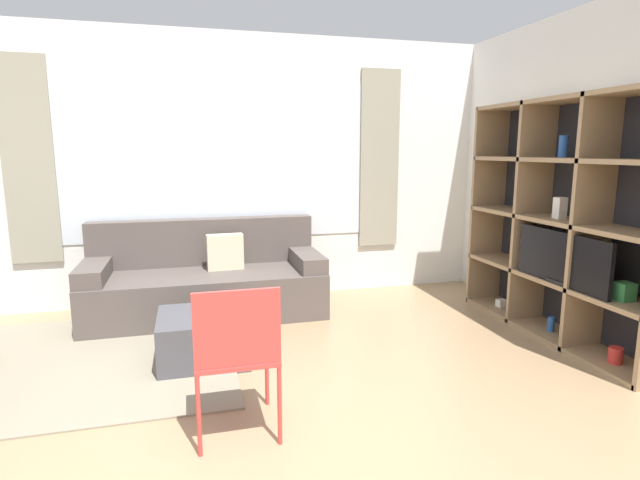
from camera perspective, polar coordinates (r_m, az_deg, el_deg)
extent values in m
cube|color=white|center=(5.22, -11.46, 7.85)|extent=(6.84, 0.07, 2.70)
cube|color=white|center=(5.18, -11.47, 8.94)|extent=(3.10, 0.01, 1.60)
cube|color=#9E9984|center=(5.34, -30.37, 7.79)|extent=(0.44, 0.03, 1.90)
cube|color=#9E9984|center=(5.54, 6.81, 9.15)|extent=(0.44, 0.03, 1.90)
cube|color=white|center=(4.79, 26.84, 6.77)|extent=(0.07, 4.38, 2.70)
cube|color=gray|center=(4.17, -24.43, -12.44)|extent=(2.02, 1.98, 0.01)
cube|color=#232328|center=(4.67, 27.44, 2.09)|extent=(0.02, 2.03, 1.96)
cube|color=#997A56|center=(4.30, 28.63, 1.38)|extent=(0.39, 0.04, 1.96)
cube|color=#997A56|center=(4.80, 23.11, 2.62)|extent=(0.39, 0.04, 1.96)
cube|color=#997A56|center=(5.35, 18.67, 3.60)|extent=(0.39, 0.04, 1.96)
cube|color=#997A56|center=(4.76, 24.81, -9.50)|extent=(0.39, 2.03, 0.04)
cube|color=#997A56|center=(4.63, 25.25, -3.98)|extent=(0.39, 2.03, 0.04)
cube|color=#997A56|center=(4.54, 25.72, 2.04)|extent=(0.39, 2.03, 0.04)
cube|color=#997A56|center=(4.51, 26.20, 8.22)|extent=(0.39, 2.03, 0.04)
cube|color=#997A56|center=(4.53, 26.69, 14.19)|extent=(0.39, 2.03, 0.04)
cube|color=black|center=(4.31, 25.89, -1.93)|extent=(0.04, 0.97, 0.42)
cube|color=black|center=(4.37, 25.89, -4.39)|extent=(0.10, 0.24, 0.03)
cylinder|color=orange|center=(4.14, 31.00, -5.24)|extent=(0.06, 0.06, 0.08)
cylinder|color=#2856A8|center=(4.50, 26.05, 9.57)|extent=(0.07, 0.07, 0.17)
cylinder|color=red|center=(4.25, 30.71, -11.26)|extent=(0.10, 0.10, 0.12)
cube|color=#388947|center=(4.11, 31.43, -5.05)|extent=(0.11, 0.11, 0.13)
cube|color=white|center=(5.24, 20.02, -6.79)|extent=(0.08, 0.08, 0.07)
cube|color=white|center=(4.51, 25.73, 3.32)|extent=(0.08, 0.08, 0.17)
cylinder|color=#2856A8|center=(4.71, 24.89, -8.71)|extent=(0.06, 0.06, 0.12)
cube|color=#564C47|center=(4.86, -12.80, -6.00)|extent=(2.17, 0.88, 0.42)
cube|color=#564C47|center=(5.11, -13.15, -0.18)|extent=(2.17, 0.18, 0.46)
cube|color=#564C47|center=(4.86, -24.40, -3.23)|extent=(0.24, 0.82, 0.15)
cube|color=#564C47|center=(4.92, -1.61, -2.16)|extent=(0.24, 0.82, 0.15)
cube|color=beige|center=(4.85, -10.82, -1.35)|extent=(0.35, 0.14, 0.34)
cube|color=#47474C|center=(3.88, -13.25, -10.73)|extent=(0.64, 0.63, 0.35)
cylinder|color=#CC3D38|center=(3.17, -6.10, -14.64)|extent=(0.02, 0.02, 0.44)
cylinder|color=#CC3D38|center=(3.14, -13.89, -15.14)|extent=(0.02, 0.02, 0.44)
cylinder|color=#CC3D38|center=(2.78, -4.63, -18.35)|extent=(0.02, 0.02, 0.44)
cylinder|color=#CC3D38|center=(2.75, -13.69, -18.98)|extent=(0.02, 0.02, 0.44)
cube|color=#CC3D38|center=(2.85, -9.72, -12.53)|extent=(0.44, 0.46, 0.02)
cube|color=#CC3D38|center=(2.58, -9.43, -9.97)|extent=(0.44, 0.02, 0.40)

